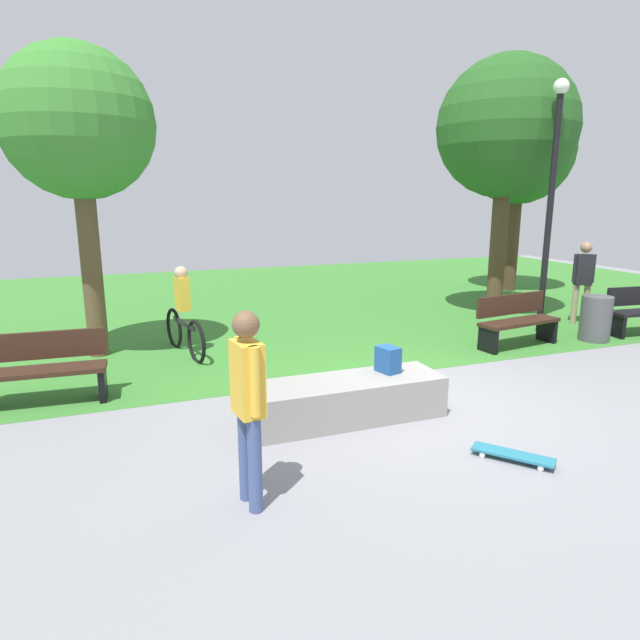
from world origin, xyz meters
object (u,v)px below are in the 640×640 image
object	(u,v)px
skater_performing_trick	(248,395)
tree_slender_maple	(78,126)
park_bench_near_path	(516,320)
pedestrian_with_backpack	(583,275)
tree_tall_oak	(519,151)
lamp_post	(552,186)
concrete_ledge	(346,399)
cyclist_on_bicycle	(184,317)
skateboard_by_ledge	(513,455)
park_bench_near_lamppost	(39,367)
trash_bin	(596,318)
tree_leaning_ash	(506,129)
backpack_on_ledge	(388,359)

from	to	relation	value
skater_performing_trick	tree_slender_maple	world-z (taller)	tree_slender_maple
park_bench_near_path	tree_slender_maple	distance (m)	7.87
park_bench_near_path	pedestrian_with_backpack	distance (m)	2.64
tree_tall_oak	lamp_post	world-z (taller)	tree_tall_oak
concrete_ledge	cyclist_on_bicycle	distance (m)	3.81
skateboard_by_ledge	park_bench_near_lamppost	bearing A→B (deg)	143.38
skater_performing_trick	cyclist_on_bicycle	world-z (taller)	skater_performing_trick
trash_bin	pedestrian_with_backpack	distance (m)	1.51
skater_performing_trick	lamp_post	distance (m)	8.10
concrete_ledge	skateboard_by_ledge	size ratio (longest dim) A/B	3.13
park_bench_near_lamppost	skateboard_by_ledge	bearing A→B (deg)	-36.62
concrete_ledge	park_bench_near_lamppost	xyz separation A→B (m)	(-3.45, 1.85, 0.24)
tree_slender_maple	trash_bin	xyz separation A→B (m)	(8.54, -2.23, -3.24)
park_bench_near_lamppost	tree_tall_oak	bearing A→B (deg)	23.27
tree_leaning_ash	pedestrian_with_backpack	xyz separation A→B (m)	(1.07, -1.39, -2.95)
cyclist_on_bicycle	lamp_post	bearing A→B (deg)	-7.42
skateboard_by_ledge	concrete_ledge	bearing A→B (deg)	126.29
tree_leaning_ash	trash_bin	bearing A→B (deg)	-83.61
skateboard_by_ledge	pedestrian_with_backpack	bearing A→B (deg)	39.40
tree_slender_maple	backpack_on_ledge	bearing A→B (deg)	-48.49
backpack_on_ledge	tree_tall_oak	size ratio (longest dim) A/B	0.06
backpack_on_ledge	park_bench_near_lamppost	xyz separation A→B (m)	(-4.05, 1.76, -0.17)
lamp_post	trash_bin	world-z (taller)	lamp_post
park_bench_near_lamppost	tree_leaning_ash	distance (m)	9.86
concrete_ledge	cyclist_on_bicycle	bearing A→B (deg)	112.44
skateboard_by_ledge	skater_performing_trick	bearing A→B (deg)	176.62
trash_bin	park_bench_near_lamppost	bearing A→B (deg)	179.11
concrete_ledge	park_bench_near_lamppost	bearing A→B (deg)	151.75
park_bench_near_path	cyclist_on_bicycle	bearing A→B (deg)	164.16
cyclist_on_bicycle	park_bench_near_lamppost	bearing A→B (deg)	-140.58
pedestrian_with_backpack	backpack_on_ledge	bearing A→B (deg)	-155.10
cyclist_on_bicycle	tree_leaning_ash	bearing A→B (deg)	6.04
park_bench_near_path	cyclist_on_bicycle	distance (m)	5.78
backpack_on_ledge	lamp_post	bearing A→B (deg)	-77.27
park_bench_near_path	tree_tall_oak	size ratio (longest dim) A/B	0.31
backpack_on_ledge	lamp_post	world-z (taller)	lamp_post
skateboard_by_ledge	tree_tall_oak	world-z (taller)	tree_tall_oak
park_bench_near_lamppost	tree_slender_maple	bearing A→B (deg)	72.91
lamp_post	trash_bin	size ratio (longest dim) A/B	5.62
park_bench_near_path	park_bench_near_lamppost	bearing A→B (deg)	-179.46
park_bench_near_path	trash_bin	xyz separation A→B (m)	(1.62, -0.21, -0.07)
park_bench_near_path	tree_tall_oak	world-z (taller)	tree_tall_oak
park_bench_near_lamppost	lamp_post	world-z (taller)	lamp_post
pedestrian_with_backpack	cyclist_on_bicycle	bearing A→B (deg)	175.29
backpack_on_ledge	tree_tall_oak	world-z (taller)	tree_tall_oak
trash_bin	backpack_on_ledge	bearing A→B (deg)	-162.54
concrete_ledge	pedestrian_with_backpack	distance (m)	7.16
backpack_on_ledge	skateboard_by_ledge	size ratio (longest dim) A/B	0.43
concrete_ledge	trash_bin	world-z (taller)	trash_bin
skater_performing_trick	skateboard_by_ledge	distance (m)	2.82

